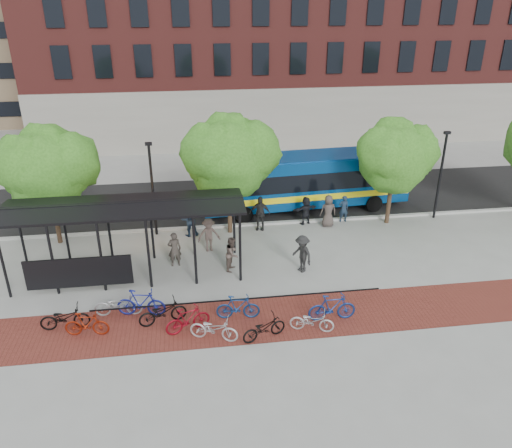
{
  "coord_description": "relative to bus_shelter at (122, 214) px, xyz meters",
  "views": [
    {
      "loc": [
        -5.03,
        -21.4,
        11.88
      ],
      "look_at": [
        -1.93,
        0.69,
        1.6
      ],
      "focal_mm": 35.0,
      "sensor_mm": 36.0,
      "label": 1
    }
  ],
  "objects": [
    {
      "name": "bike_7",
      "position": [
        4.71,
        -4.29,
        -2.47
      ],
      "size": [
        1.8,
        0.67,
        1.06
      ],
      "primitive_type": "imported",
      "rotation": [
        0.0,
        0.0,
        1.47
      ],
      "color": "navy",
      "rests_on": "ground"
    },
    {
      "name": "bike_0",
      "position": [
        -2.02,
        -4.02,
        -2.51
      ],
      "size": [
        1.9,
        0.75,
        0.98
      ],
      "primitive_type": "imported",
      "rotation": [
        0.0,
        0.0,
        1.62
      ],
      "color": "black",
      "rests_on": "ground"
    },
    {
      "name": "building_brick",
      "position": [
        18.13,
        26.48,
        7.0
      ],
      "size": [
        55.0,
        14.0,
        20.0
      ],
      "primitive_type": "cube",
      "color": "maroon",
      "rests_on": "ground"
    },
    {
      "name": "tree_b",
      "position": [
        5.23,
        3.83,
        1.46
      ],
      "size": [
        5.15,
        4.2,
        6.47
      ],
      "color": "#382619",
      "rests_on": "ground"
    },
    {
      "name": "bus",
      "position": [
        9.89,
        6.51,
        -1.08
      ],
      "size": [
        12.54,
        3.6,
        3.34
      ],
      "rotation": [
        0.0,
        0.0,
        0.07
      ],
      "color": "navy",
      "rests_on": "ground"
    },
    {
      "name": "tree_a",
      "position": [
        -3.77,
        3.83,
        1.24
      ],
      "size": [
        4.9,
        4.0,
        6.18
      ],
      "color": "#382619",
      "rests_on": "ground"
    },
    {
      "name": "pedestrian_5",
      "position": [
        9.47,
        4.28,
        -2.19
      ],
      "size": [
        1.58,
        0.9,
        1.62
      ],
      "primitive_type": "imported",
      "rotation": [
        0.0,
        0.0,
        3.44
      ],
      "color": "black",
      "rests_on": "ground"
    },
    {
      "name": "pedestrian_1",
      "position": [
        2.18,
        0.42,
        -2.12
      ],
      "size": [
        0.69,
        0.5,
        1.75
      ],
      "primitive_type": "imported",
      "rotation": [
        0.0,
        0.0,
        3.26
      ],
      "color": "#3B352F",
      "rests_on": "ground"
    },
    {
      "name": "lamp_post_right",
      "position": [
        17.13,
        4.08,
        -0.25
      ],
      "size": [
        0.35,
        0.2,
        5.12
      ],
      "color": "black",
      "rests_on": "ground"
    },
    {
      "name": "pedestrian_2",
      "position": [
        2.94,
        3.66,
        -2.05
      ],
      "size": [
        1.04,
        0.88,
        1.89
      ],
      "primitive_type": "imported",
      "rotation": [
        0.0,
        0.0,
        3.33
      ],
      "color": "#223550",
      "rests_on": "ground"
    },
    {
      "name": "bike_10",
      "position": [
        7.44,
        -5.5,
        -2.55
      ],
      "size": [
        1.81,
        1.06,
        0.9
      ],
      "primitive_type": "imported",
      "rotation": [
        0.0,
        0.0,
        1.28
      ],
      "color": "#B7B7BA",
      "rests_on": "ground"
    },
    {
      "name": "bus_shelter",
      "position": [
        0.0,
        0.0,
        0.0
      ],
      "size": [
        10.6,
        3.07,
        3.6
      ],
      "color": "black",
      "rests_on": "ground"
    },
    {
      "name": "bike_rack_rail",
      "position": [
        4.83,
        -3.62,
        -3.0
      ],
      "size": [
        12.0,
        0.05,
        0.95
      ],
      "primitive_type": "cube",
      "color": "black",
      "rests_on": "ground"
    },
    {
      "name": "bike_5",
      "position": [
        2.71,
        -4.86,
        -2.46
      ],
      "size": [
        1.87,
        1.07,
        1.08
      ],
      "primitive_type": "imported",
      "rotation": [
        0.0,
        0.0,
        1.9
      ],
      "color": "maroon",
      "rests_on": "ground"
    },
    {
      "name": "lamp_post_left",
      "position": [
        1.13,
        4.08,
        -0.25
      ],
      "size": [
        0.35,
        0.2,
        5.12
      ],
      "color": "black",
      "rests_on": "ground"
    },
    {
      "name": "brick_strip",
      "position": [
        6.13,
        -4.52,
        -3.0
      ],
      "size": [
        24.0,
        3.0,
        0.01
      ],
      "primitive_type": "cube",
      "color": "maroon",
      "rests_on": "ground"
    },
    {
      "name": "bike_4",
      "position": [
        1.73,
        -4.19,
        -2.5
      ],
      "size": [
        2.02,
        1.13,
        1.01
      ],
      "primitive_type": "imported",
      "rotation": [
        0.0,
        0.0,
        1.82
      ],
      "color": "black",
      "rests_on": "ground"
    },
    {
      "name": "asphalt_street",
      "position": [
        8.13,
        8.48,
        -2.99
      ],
      "size": [
        160.0,
        8.0,
        0.01
      ],
      "primitive_type": "cube",
      "color": "black",
      "rests_on": "ground"
    },
    {
      "name": "bike_2",
      "position": [
        -0.06,
        -3.4,
        -2.5
      ],
      "size": [
        1.94,
        0.75,
        1.01
      ],
      "primitive_type": "imported",
      "rotation": [
        0.0,
        0.0,
        1.53
      ],
      "color": "#9A9B9D",
      "rests_on": "ground"
    },
    {
      "name": "pedestrian_6",
      "position": [
        10.64,
        3.8,
        -2.08
      ],
      "size": [
        0.92,
        0.63,
        1.83
      ],
      "primitive_type": "imported",
      "rotation": [
        0.0,
        0.0,
        3.09
      ],
      "color": "#473D39",
      "rests_on": "ground"
    },
    {
      "name": "tree_c",
      "position": [
        14.22,
        3.83,
        1.06
      ],
      "size": [
        4.66,
        3.8,
        5.92
      ],
      "color": "#382619",
      "rests_on": "ground"
    },
    {
      "name": "bike_8",
      "position": [
        5.54,
        -5.72,
        -2.53
      ],
      "size": [
        1.9,
        1.19,
        0.94
      ],
      "primitive_type": "imported",
      "rotation": [
        0.0,
        0.0,
        1.92
      ],
      "color": "black",
      "rests_on": "ground"
    },
    {
      "name": "bike_6",
      "position": [
        3.66,
        -5.52,
        -2.5
      ],
      "size": [
        1.99,
        1.26,
        0.99
      ],
      "primitive_type": "imported",
      "rotation": [
        0.0,
        0.0,
        1.22
      ],
      "color": "#B7B6B9",
      "rests_on": "ground"
    },
    {
      "name": "bike_11",
      "position": [
        8.4,
        -4.91,
        -2.42
      ],
      "size": [
        1.94,
        0.56,
        1.16
      ],
      "primitive_type": "imported",
      "rotation": [
        0.0,
        0.0,
        1.57
      ],
      "color": "navy",
      "rests_on": "ground"
    },
    {
      "name": "curb",
      "position": [
        8.13,
        4.48,
        -2.94
      ],
      "size": [
        160.0,
        0.25,
        0.12
      ],
      "primitive_type": "cube",
      "color": "#B7B7B2",
      "rests_on": "ground"
    },
    {
      "name": "pedestrian_7",
      "position": [
        11.68,
        4.28,
        -2.21
      ],
      "size": [
        0.59,
        0.39,
        1.59
      ],
      "primitive_type": "imported",
      "rotation": [
        0.0,
        0.0,
        3.17
      ],
      "color": "#1B2B3F",
      "rests_on": "ground"
    },
    {
      "name": "pedestrian_3",
      "position": [
        3.88,
        1.74,
        -2.11
      ],
      "size": [
        1.22,
        0.8,
        1.77
      ],
      "primitive_type": "imported",
      "rotation": [
        0.0,
        0.0,
        0.13
      ],
      "color": "brown",
      "rests_on": "ground"
    },
    {
      "name": "bike_3",
      "position": [
        0.86,
        -3.55,
        -2.4
      ],
      "size": [
        2.05,
        0.91,
        1.19
      ],
      "primitive_type": "imported",
      "rotation": [
        0.0,
        0.0,
        1.39
      ],
      "color": "navy",
      "rests_on": "ground"
    },
    {
      "name": "pedestrian_8",
      "position": [
        4.87,
        -0.34,
        -2.16
      ],
      "size": [
        0.92,
        1.01,
        1.68
      ],
      "primitive_type": "imported",
      "rotation": [
        0.0,
        0.0,
        1.15
      ],
      "color": "brown",
      "rests_on": "ground"
    },
    {
      "name": "bike_1",
      "position": [
        -1.11,
        -4.59,
        -2.49
      ],
      "size": [
        1.73,
        0.66,
        1.02
      ],
      "primitive_type": "imported",
      "rotation": [
        0.0,
        0.0,
        1.46
      ],
      "color": "maroon",
      "rests_on": "ground"
    },
    {
      "name": "pedestrian_4",
      "position": [
        6.8,
        3.9,
        -2.03
      ],
      "size": [
        1.21,
        0.73,
        1.93
      ],
      "primitive_type": "imported",
      "rotation": [
        0.0,
        0.0,
        6.04
      ],
      "color": "#262626",
      "rests_on": "ground"
    },
    {
      "name": "pedestrian_9",
      "position": [
        8.07,
        -0.94,
        -2.08
      ],
      "size": [
        1.16,
        1.37,
        1.84
      ],
      "primitive_type": "imported",
      "rotation": [
        0.0,
        0.0,
        5.2
      ],
      "color": "black",
      "rests_on": "ground"
    },
    {
      "name": "ground",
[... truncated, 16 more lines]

